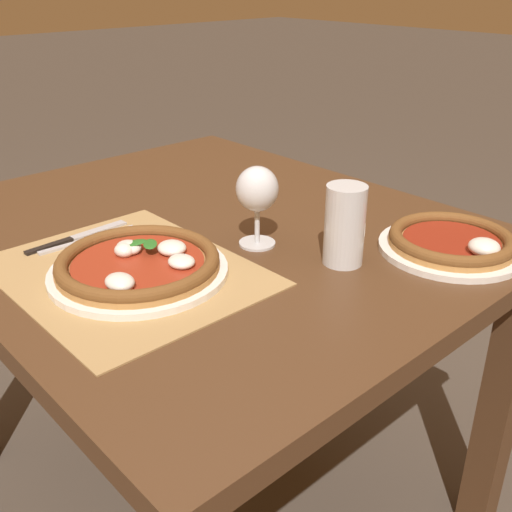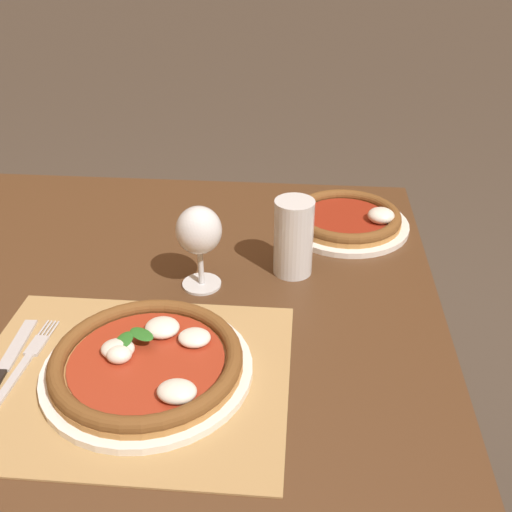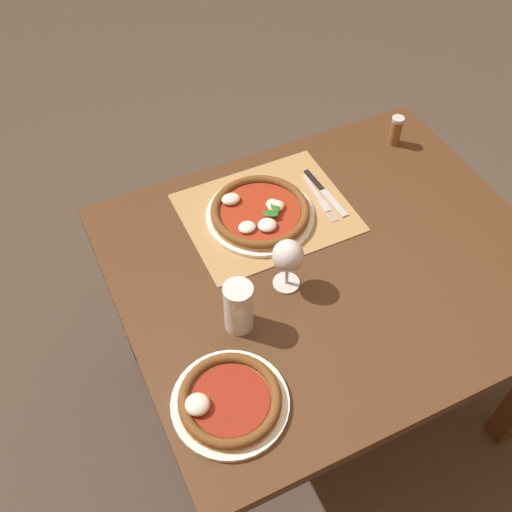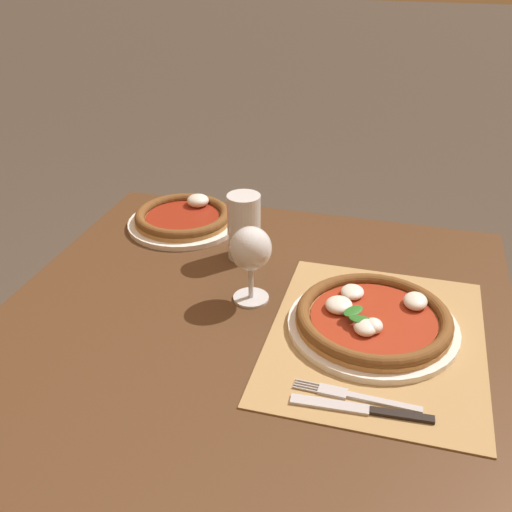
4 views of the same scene
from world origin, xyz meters
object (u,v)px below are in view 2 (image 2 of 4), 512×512
(pizza_near, at_px, (148,362))
(fork, at_px, (26,361))
(pizza_far, at_px, (347,219))
(knife, at_px, (6,365))
(pint_glass, at_px, (293,239))
(wine_glass, at_px, (199,234))

(pizza_near, height_order, fork, pizza_near)
(pizza_near, xyz_separation_m, pizza_far, (0.31, 0.48, -0.00))
(pizza_far, xyz_separation_m, knife, (-0.52, -0.49, -0.01))
(pizza_far, distance_m, fork, 0.69)
(pizza_far, relative_size, fork, 1.32)
(pint_glass, relative_size, knife, 0.67)
(pint_glass, bearing_deg, pizza_near, -123.78)
(pizza_far, distance_m, knife, 0.72)
(pizza_near, distance_m, fork, 0.19)
(fork, bearing_deg, pizza_near, -2.01)
(wine_glass, height_order, pint_glass, wine_glass)
(wine_glass, distance_m, fork, 0.34)
(pint_glass, distance_m, fork, 0.49)
(pizza_near, xyz_separation_m, knife, (-0.21, -0.00, -0.02))
(pint_glass, height_order, fork, pint_glass)
(pizza_far, height_order, pint_glass, pint_glass)
(pint_glass, xyz_separation_m, fork, (-0.39, -0.29, -0.06))
(knife, bearing_deg, pizza_near, 1.23)
(pizza_near, height_order, pizza_far, pizza_far)
(wine_glass, distance_m, pint_glass, 0.18)
(pint_glass, bearing_deg, fork, -142.99)
(pizza_near, relative_size, knife, 1.42)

